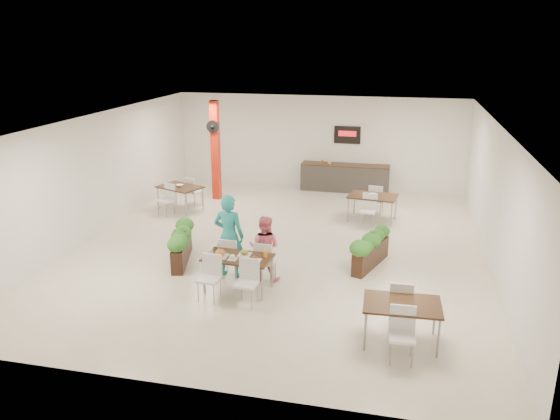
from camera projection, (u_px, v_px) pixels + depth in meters
The scene contains 12 objects.
ground at pixel (280, 247), 13.87m from camera, with size 12.00×12.00×0.00m, color beige.
room_shell at pixel (280, 170), 13.26m from camera, with size 10.10×12.10×3.22m.
red_column at pixel (215, 149), 17.53m from camera, with size 0.40×0.41×3.20m.
service_counter at pixel (345, 177), 18.76m from camera, with size 3.00×0.64×2.20m.
main_table at pixel (238, 262), 11.34m from camera, with size 1.45×1.70×0.92m.
diner_man at pixel (229, 236), 11.93m from camera, with size 0.69×0.45×1.88m, color teal.
diner_woman at pixel (264, 248), 11.83m from camera, with size 0.71×0.55×1.46m, color #EB687F.
planter_left at pixel (181, 242), 12.81m from camera, with size 0.74×1.69×0.90m.
planter_right at pixel (371, 247), 12.56m from camera, with size 0.81×1.62×0.87m.
side_table_a at pixel (180, 190), 16.65m from camera, with size 1.53×1.66×0.92m.
side_table_b at pixel (373, 199), 15.70m from camera, with size 1.46×1.66×0.92m.
side_table_c at pixel (402, 309), 9.36m from camera, with size 1.35×1.64×0.92m.
Camera 1 is at (2.90, -12.61, 5.10)m, focal length 35.00 mm.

